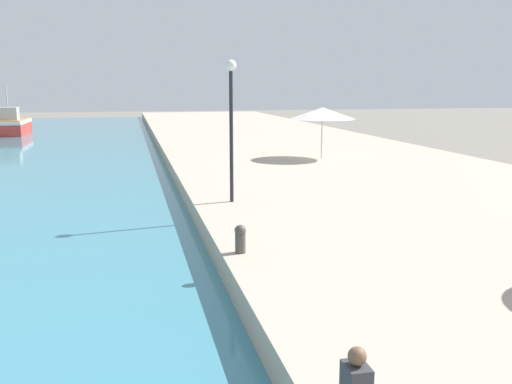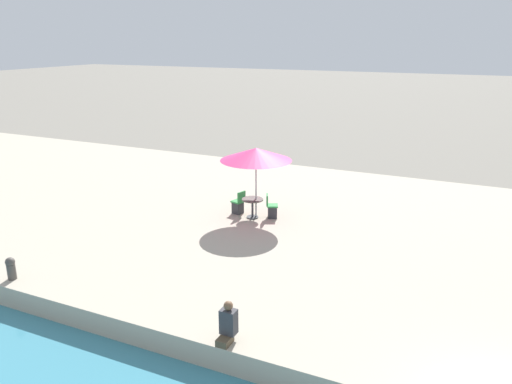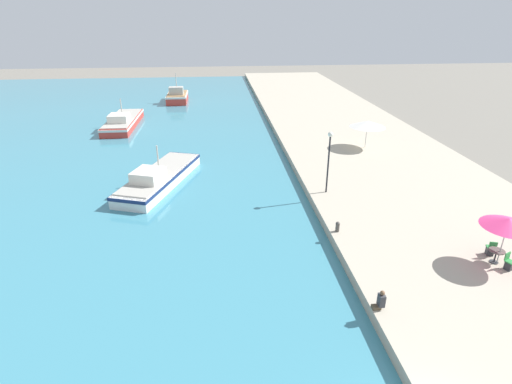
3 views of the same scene
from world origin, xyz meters
TOP-DOWN VIEW (x-y plane):
  - cafe_umbrella_pink at (7.87, 8.93)m, footprint 2.63×2.63m
  - cafe_table at (7.78, 9.04)m, footprint 0.80×0.80m
  - cafe_chair_left at (7.97, 9.74)m, footprint 0.50×0.52m
  - cafe_chair_right at (8.08, 8.38)m, footprint 0.54×0.56m
  - person_at_quay at (0.36, 6.16)m, footprint 0.52×0.36m
  - mooring_bollard at (0.44, 13.06)m, footprint 0.26×0.26m

SIDE VIEW (x-z plane):
  - cafe_chair_left at x=7.97m, z-range 0.53..1.44m
  - cafe_chair_right at x=8.08m, z-range 0.53..1.44m
  - mooring_bollard at x=0.44m, z-range 0.68..1.33m
  - person_at_quay at x=0.36m, z-range 0.60..1.56m
  - cafe_table at x=7.78m, z-range 0.82..1.56m
  - cafe_umbrella_pink at x=7.87m, z-range 1.76..4.43m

